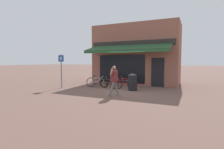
% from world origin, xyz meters
% --- Properties ---
extents(ground_plane, '(160.00, 160.00, 0.00)m').
position_xyz_m(ground_plane, '(0.00, 0.00, 0.00)').
color(ground_plane, brown).
extents(shop_front, '(6.93, 4.70, 4.82)m').
position_xyz_m(shop_front, '(-0.25, 3.91, 2.41)').
color(shop_front, '#8E5647').
rests_on(shop_front, ground_plane).
extents(bike_rack_rail, '(2.63, 0.04, 0.57)m').
position_xyz_m(bike_rack_rail, '(-0.91, 0.49, 0.46)').
color(bike_rack_rail, '#47494F').
rests_on(bike_rack_rail, ground_plane).
extents(bicycle_silver, '(1.65, 0.52, 0.82)m').
position_xyz_m(bicycle_silver, '(-2.04, 0.42, 0.37)').
color(bicycle_silver, black).
rests_on(bicycle_silver, ground_plane).
extents(bicycle_black, '(1.59, 0.65, 0.80)m').
position_xyz_m(bicycle_black, '(-1.00, 0.17, 0.36)').
color(bicycle_black, black).
rests_on(bicycle_black, ground_plane).
extents(bicycle_red, '(1.78, 0.62, 0.86)m').
position_xyz_m(bicycle_red, '(0.13, 0.26, 0.38)').
color(bicycle_red, black).
rests_on(bicycle_red, ground_plane).
extents(pedestrian_adult, '(0.54, 0.70, 1.62)m').
position_xyz_m(pedestrian_adult, '(0.39, -2.06, 0.98)').
color(pedestrian_adult, slate).
rests_on(pedestrian_adult, ground_plane).
extents(litter_bin, '(0.56, 0.56, 1.09)m').
position_xyz_m(litter_bin, '(0.72, 0.06, 0.55)').
color(litter_bin, black).
rests_on(litter_bin, ground_plane).
extents(parking_sign, '(0.44, 0.07, 2.32)m').
position_xyz_m(parking_sign, '(-4.10, -0.97, 1.43)').
color(parking_sign, slate).
rests_on(parking_sign, ground_plane).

